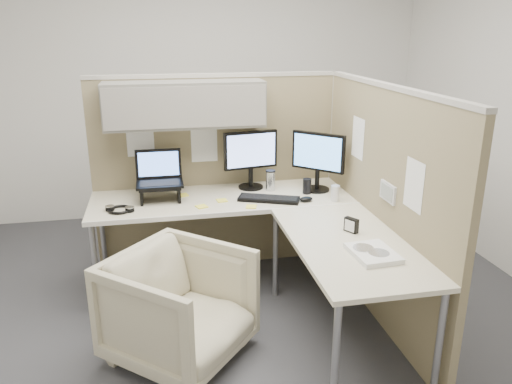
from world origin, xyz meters
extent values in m
plane|color=#37373C|center=(0.00, 0.00, 0.00)|extent=(4.50, 4.50, 0.00)
cube|color=#8B7D5B|center=(-0.10, 0.90, 0.80)|extent=(2.00, 0.05, 1.60)
cube|color=#A8A399|center=(-0.10, 0.90, 1.61)|extent=(2.00, 0.06, 0.03)
cube|color=slate|center=(-0.35, 0.75, 1.42)|extent=(1.20, 0.34, 0.34)
cube|color=gray|center=(-0.35, 0.57, 1.42)|extent=(1.18, 0.01, 0.30)
plane|color=white|center=(-0.70, 0.87, 1.15)|extent=(0.26, 0.00, 0.26)
plane|color=white|center=(-0.20, 0.87, 1.08)|extent=(0.26, 0.00, 0.26)
cube|color=#8B7D5B|center=(0.90, -0.10, 0.80)|extent=(0.05, 2.00, 1.60)
cube|color=#A8A399|center=(0.90, -0.10, 1.61)|extent=(0.06, 2.00, 0.03)
cube|color=#A8A399|center=(0.90, 0.90, 0.80)|extent=(0.06, 0.06, 1.60)
cube|color=silver|center=(0.87, -0.25, 0.96)|extent=(0.02, 0.20, 0.12)
cube|color=gray|center=(0.86, -0.25, 0.96)|extent=(0.00, 0.16, 0.09)
plane|color=white|center=(0.87, 0.30, 1.20)|extent=(0.00, 0.26, 0.26)
plane|color=white|center=(0.87, -0.55, 1.10)|extent=(0.00, 0.26, 0.26)
cube|color=beige|center=(-0.10, 0.54, 0.71)|extent=(2.00, 0.68, 0.03)
cube|color=beige|center=(0.54, -0.45, 0.71)|extent=(0.68, 1.30, 0.03)
cube|color=white|center=(-0.10, 0.20, 0.71)|extent=(2.00, 0.02, 0.03)
cylinder|color=gray|center=(-1.05, 0.25, 0.35)|extent=(0.04, 0.04, 0.70)
cylinder|color=gray|center=(-1.05, 0.83, 0.35)|extent=(0.04, 0.04, 0.70)
cylinder|color=gray|center=(0.25, -1.05, 0.35)|extent=(0.04, 0.04, 0.70)
cylinder|color=gray|center=(0.83, -1.05, 0.35)|extent=(0.04, 0.04, 0.70)
cylinder|color=gray|center=(0.25, 0.25, 0.35)|extent=(0.04, 0.04, 0.70)
imported|color=beige|center=(-0.50, -0.36, 0.38)|extent=(1.00, 1.01, 0.76)
cylinder|color=black|center=(0.15, 0.72, 0.74)|extent=(0.20, 0.20, 0.02)
cylinder|color=black|center=(0.15, 0.72, 0.82)|extent=(0.04, 0.04, 0.15)
cube|color=black|center=(0.15, 0.72, 1.05)|extent=(0.44, 0.11, 0.30)
cube|color=#92ADFD|center=(0.16, 0.70, 1.05)|extent=(0.40, 0.07, 0.26)
cylinder|color=black|center=(0.66, 0.55, 0.74)|extent=(0.20, 0.20, 0.02)
cylinder|color=black|center=(0.66, 0.55, 0.82)|extent=(0.04, 0.04, 0.15)
cube|color=black|center=(0.66, 0.55, 1.05)|extent=(0.34, 0.33, 0.30)
cube|color=#5599E9|center=(0.64, 0.54, 1.05)|extent=(0.29, 0.28, 0.26)
cube|color=black|center=(-0.57, 0.55, 0.84)|extent=(0.30, 0.24, 0.02)
cube|color=black|center=(-0.71, 0.55, 0.79)|extent=(0.02, 0.22, 0.12)
cube|color=black|center=(-0.43, 0.55, 0.79)|extent=(0.02, 0.22, 0.12)
cube|color=black|center=(-0.57, 0.55, 0.86)|extent=(0.34, 0.24, 0.02)
cube|color=black|center=(-0.57, 0.70, 0.98)|extent=(0.34, 0.06, 0.22)
cube|color=#598CF2|center=(-0.57, 0.69, 0.98)|extent=(0.30, 0.04, 0.18)
cube|color=black|center=(0.23, 0.39, 0.74)|extent=(0.48, 0.32, 0.02)
ellipsoid|color=black|center=(0.50, 0.31, 0.75)|extent=(0.11, 0.08, 0.04)
cylinder|color=silver|center=(0.29, 0.63, 0.81)|extent=(0.07, 0.07, 0.16)
cylinder|color=black|center=(0.29, 0.63, 0.89)|extent=(0.08, 0.08, 0.01)
cylinder|color=silver|center=(0.71, 0.28, 0.79)|extent=(0.07, 0.07, 0.12)
cylinder|color=black|center=(0.56, 0.49, 0.79)|extent=(0.07, 0.07, 0.12)
cube|color=#FFF243|center=(-0.28, 0.34, 0.73)|extent=(0.10, 0.10, 0.01)
cube|color=#FFF243|center=(0.07, 0.27, 0.73)|extent=(0.09, 0.09, 0.01)
cube|color=#FFF243|center=(-0.12, 0.45, 0.73)|extent=(0.08, 0.08, 0.01)
cube|color=#FFF243|center=(-0.40, 0.63, 0.73)|extent=(0.09, 0.09, 0.01)
torus|color=black|center=(-0.86, 0.37, 0.74)|extent=(0.22, 0.22, 0.02)
cylinder|color=black|center=(-0.93, 0.40, 0.75)|extent=(0.06, 0.06, 0.03)
cylinder|color=black|center=(-0.79, 0.35, 0.75)|extent=(0.06, 0.06, 0.03)
cube|color=white|center=(0.60, -0.66, 0.74)|extent=(0.25, 0.31, 0.03)
cylinder|color=silver|center=(0.62, -0.69, 0.76)|extent=(0.12, 0.12, 0.00)
cylinder|color=silver|center=(0.56, -0.61, 0.76)|extent=(0.12, 0.12, 0.00)
cube|color=black|center=(0.61, -0.31, 0.78)|extent=(0.08, 0.10, 0.09)
cube|color=white|center=(0.59, -0.32, 0.78)|extent=(0.04, 0.06, 0.07)
camera|label=1|loc=(-0.57, -3.07, 1.97)|focal=35.00mm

